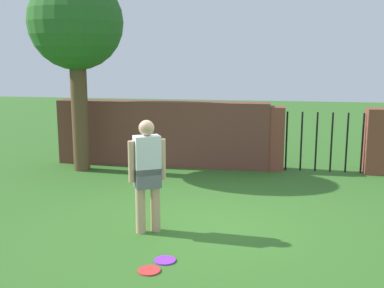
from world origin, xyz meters
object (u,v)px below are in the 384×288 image
Objects in this scene: tree at (76,26)px; person at (147,171)px; frisbee_purple at (165,260)px; frisbee_red at (149,271)px.

tree reaches higher than person.
tree is at bearing 95.52° from person.
tree is 6.02m from frisbee_purple.
person is at bearing -54.26° from tree.
person is (2.42, -3.37, -2.21)m from tree.
tree is 15.46× the size of frisbee_purple.
frisbee_purple is (0.46, -0.93, -0.89)m from person.
frisbee_red is at bearing -58.99° from tree.
person is at bearing 116.37° from frisbee_purple.
person reaches higher than frisbee_purple.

